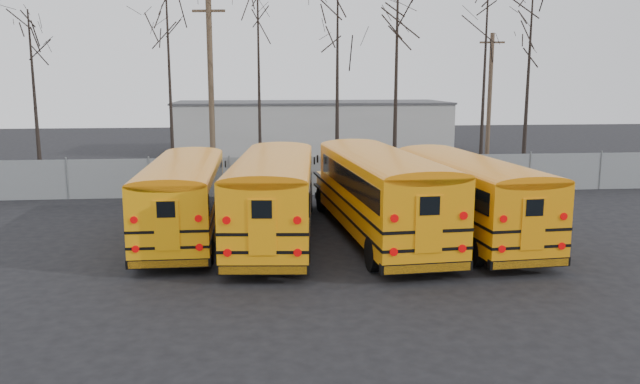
{
  "coord_description": "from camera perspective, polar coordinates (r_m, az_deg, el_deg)",
  "views": [
    {
      "loc": [
        -2.65,
        -19.77,
        5.9
      ],
      "look_at": [
        -0.19,
        3.89,
        1.6
      ],
      "focal_mm": 35.0,
      "sensor_mm": 36.0,
      "label": 1
    }
  ],
  "objects": [
    {
      "name": "tree_7",
      "position": [
        39.17,
        18.45,
        9.12
      ],
      "size": [
        0.26,
        0.26,
        10.97
      ],
      "primitive_type": "cone",
      "color": "black",
      "rests_on": "ground"
    },
    {
      "name": "utility_pole_right",
      "position": [
        41.82,
        15.23,
        8.0
      ],
      "size": [
        1.56,
        0.35,
        8.8
      ],
      "rotation": [
        0.0,
        0.0,
        -0.15
      ],
      "color": "#4E3C2C",
      "rests_on": "ground"
    },
    {
      "name": "bus_d",
      "position": [
        23.9,
        13.2,
        0.19
      ],
      "size": [
        3.39,
        11.39,
        3.14
      ],
      "rotation": [
        0.0,
        0.0,
        0.07
      ],
      "color": "black",
      "rests_on": "ground"
    },
    {
      "name": "tree_2",
      "position": [
        33.84,
        -13.58,
        9.81
      ],
      "size": [
        0.26,
        0.26,
        11.62
      ],
      "primitive_type": "cone",
      "color": "black",
      "rests_on": "ground"
    },
    {
      "name": "bus_c",
      "position": [
        23.17,
        5.46,
        0.47
      ],
      "size": [
        3.62,
        12.26,
        3.39
      ],
      "rotation": [
        0.0,
        0.0,
        0.07
      ],
      "color": "black",
      "rests_on": "ground"
    },
    {
      "name": "tree_4",
      "position": [
        36.73,
        1.59,
        9.88
      ],
      "size": [
        0.26,
        0.26,
        11.35
      ],
      "primitive_type": "cone",
      "color": "black",
      "rests_on": "ground"
    },
    {
      "name": "bus_b",
      "position": [
        22.9,
        -4.2,
        0.22
      ],
      "size": [
        3.83,
        11.93,
        3.29
      ],
      "rotation": [
        0.0,
        0.0,
        -0.1
      ],
      "color": "black",
      "rests_on": "ground"
    },
    {
      "name": "utility_pole_left",
      "position": [
        36.15,
        -9.93,
        9.15
      ],
      "size": [
        1.83,
        0.44,
        10.33
      ],
      "rotation": [
        0.0,
        0.0,
        -0.16
      ],
      "color": "brown",
      "rests_on": "ground"
    },
    {
      "name": "bus_a",
      "position": [
        23.76,
        -12.33,
        0.05
      ],
      "size": [
        2.54,
        10.94,
        3.06
      ],
      "rotation": [
        0.0,
        0.0,
        0.0
      ],
      "color": "black",
      "rests_on": "ground"
    },
    {
      "name": "tree_3",
      "position": [
        35.07,
        -5.62,
        10.8
      ],
      "size": [
        0.26,
        0.26,
        12.54
      ],
      "primitive_type": "cone",
      "color": "black",
      "rests_on": "ground"
    },
    {
      "name": "tree_5",
      "position": [
        34.13,
        6.98,
        10.54
      ],
      "size": [
        0.26,
        0.26,
        12.24
      ],
      "primitive_type": "cone",
      "color": "black",
      "rests_on": "ground"
    },
    {
      "name": "tree_6",
      "position": [
        37.35,
        14.79,
        10.12
      ],
      "size": [
        0.26,
        0.26,
        12.08
      ],
      "primitive_type": "cone",
      "color": "black",
      "rests_on": "ground"
    },
    {
      "name": "distant_building",
      "position": [
        52.13,
        -0.81,
        5.95
      ],
      "size": [
        22.0,
        8.0,
        4.0
      ],
      "primitive_type": "cube",
      "color": "#A9A8A4",
      "rests_on": "ground"
    },
    {
      "name": "tree_1",
      "position": [
        38.13,
        -24.63,
        7.69
      ],
      "size": [
        0.26,
        0.26,
        9.63
      ],
      "primitive_type": "cone",
      "color": "black",
      "rests_on": "ground"
    },
    {
      "name": "fence",
      "position": [
        32.26,
        -1.16,
        1.5
      ],
      "size": [
        40.0,
        0.04,
        2.0
      ],
      "primitive_type": "cube",
      "color": "gray",
      "rests_on": "ground"
    },
    {
      "name": "ground",
      "position": [
        20.8,
        1.63,
        -6.24
      ],
      "size": [
        120.0,
        120.0,
        0.0
      ],
      "primitive_type": "plane",
      "color": "black",
      "rests_on": "ground"
    }
  ]
}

